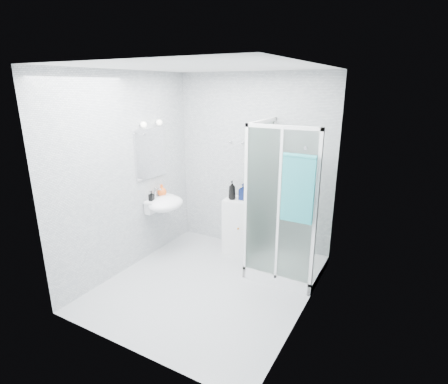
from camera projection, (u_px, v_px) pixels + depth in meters
The scene contains 12 objects.
room at pixel (205, 187), 4.01m from camera, with size 2.40×2.60×2.60m.
shower_enclosure at pixel (280, 242), 4.59m from camera, with size 0.90×0.95×2.00m.
wall_basin at pixel (164, 203), 4.99m from camera, with size 0.46×0.56×0.35m.
mirror at pixel (150, 154), 4.88m from camera, with size 0.02×0.60×0.70m, color white.
vanity_lights at pixel (151, 123), 4.73m from camera, with size 0.10×0.40×0.08m.
wall_hooks at pixel (236, 142), 5.08m from camera, with size 0.23×0.06×0.03m.
storage_cabinet at pixel (237, 226), 5.18m from camera, with size 0.37×0.38×0.84m.
hand_towel at pixel (298, 187), 3.85m from camera, with size 0.37×0.05×0.78m.
shampoo_bottle_a at pixel (232, 190), 5.01m from camera, with size 0.11×0.11×0.28m, color black.
shampoo_bottle_b at pixel (243, 192), 5.00m from camera, with size 0.11×0.11×0.24m, color #0B1743.
soap_dispenser_orange at pixel (162, 190), 5.09m from camera, with size 0.14×0.14×0.18m, color orange.
soap_dispenser_black at pixel (151, 196), 4.88m from camera, with size 0.06×0.07×0.14m, color black.
Camera 1 is at (2.06, -3.26, 2.42)m, focal length 28.00 mm.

